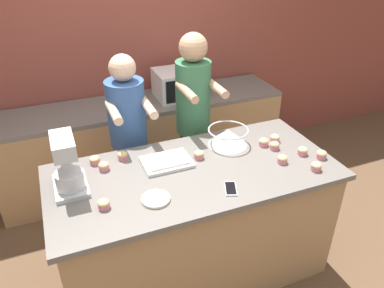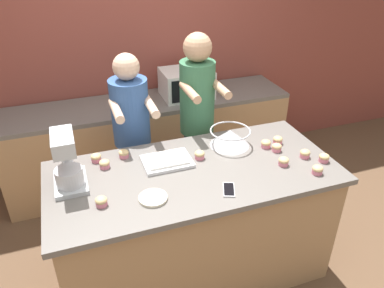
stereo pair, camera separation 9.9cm
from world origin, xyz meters
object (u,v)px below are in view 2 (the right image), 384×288
at_px(cupcake_1, 284,161).
at_px(cupcake_3, 277,147).
at_px(small_plate, 153,198).
at_px(cupcake_7, 101,201).
at_px(mixing_bowl, 230,137).
at_px(cell_phone, 229,190).
at_px(cupcake_8, 266,144).
at_px(person_left, 133,142).
at_px(microwave_oven, 187,83).
at_px(cupcake_11, 124,154).
at_px(cupcake_2, 318,170).
at_px(cupcake_4, 305,154).
at_px(cupcake_9, 278,140).
at_px(baking_tray, 167,161).
at_px(cupcake_5, 104,164).
at_px(person_right, 197,124).
at_px(cupcake_10, 200,155).
at_px(stand_mixer, 67,163).
at_px(cupcake_6, 96,158).
at_px(cupcake_0, 324,158).

relative_size(cupcake_1, cupcake_3, 1.00).
distance_m(small_plate, cupcake_7, 0.30).
distance_m(mixing_bowl, cupcake_1, 0.44).
height_order(cell_phone, cupcake_7, cupcake_7).
bearing_deg(cupcake_8, cupcake_1, -90.95).
relative_size(mixing_bowl, cupcake_3, 4.26).
xyz_separation_m(person_left, microwave_oven, (0.68, 0.64, 0.19)).
xyz_separation_m(cupcake_3, cupcake_11, (-1.06, 0.28, 0.00)).
xyz_separation_m(cupcake_2, cupcake_3, (-0.10, 0.34, 0.00)).
relative_size(mixing_bowl, cupcake_4, 4.26).
bearing_deg(person_left, cupcake_3, -35.30).
height_order(person_left, cupcake_9, person_left).
relative_size(baking_tray, cupcake_7, 4.70).
bearing_deg(baking_tray, cupcake_7, -147.37).
relative_size(person_left, baking_tray, 4.68).
relative_size(microwave_oven, cupcake_9, 6.80).
bearing_deg(small_plate, baking_tray, 61.78).
xyz_separation_m(person_left, cupcake_4, (1.07, -0.80, 0.13)).
bearing_deg(cupcake_3, cupcake_5, 170.85).
xyz_separation_m(person_left, cupcake_11, (-0.13, -0.38, 0.13)).
xyz_separation_m(baking_tray, small_plate, (-0.19, -0.36, -0.01)).
height_order(cupcake_2, cupcake_3, same).
bearing_deg(cupcake_5, person_right, 29.03).
xyz_separation_m(cupcake_3, cupcake_8, (-0.05, 0.07, 0.00)).
distance_m(cupcake_7, cupcake_10, 0.78).
height_order(stand_mixer, cupcake_1, stand_mixer).
xyz_separation_m(cupcake_3, cupcake_7, (-1.28, -0.20, 0.00)).
height_order(cupcake_5, cupcake_10, same).
bearing_deg(person_right, person_left, -179.98).
height_order(cupcake_6, cupcake_8, same).
relative_size(stand_mixer, microwave_oven, 0.76).
relative_size(microwave_oven, cupcake_2, 6.80).
height_order(cupcake_4, cupcake_10, same).
xyz_separation_m(stand_mixer, cupcake_8, (1.39, 0.00, -0.13)).
bearing_deg(cupcake_11, small_plate, -81.72).
distance_m(cupcake_3, cupcake_5, 1.23).
height_order(microwave_oven, cupcake_1, microwave_oven).
xyz_separation_m(mixing_bowl, cupcake_5, (-0.92, 0.00, -0.04)).
xyz_separation_m(stand_mixer, cupcake_6, (0.19, 0.23, -0.13)).
bearing_deg(microwave_oven, small_plate, -115.45).
distance_m(person_right, cupcake_6, 0.96).
bearing_deg(stand_mixer, cupcake_3, -2.74).
distance_m(cupcake_3, cupcake_4, 0.20).
height_order(microwave_oven, cupcake_4, microwave_oven).
distance_m(stand_mixer, cupcake_3, 1.45).
relative_size(small_plate, cupcake_5, 2.46).
xyz_separation_m(cupcake_4, cupcake_8, (-0.19, 0.22, 0.00)).
bearing_deg(cupcake_0, mixing_bowl, 140.88).
relative_size(cupcake_5, cupcake_8, 1.00).
distance_m(person_right, cupcake_4, 0.96).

